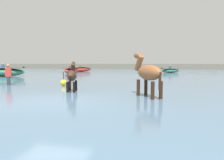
{
  "coord_description": "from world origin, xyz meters",
  "views": [
    {
      "loc": [
        3.97,
        -7.03,
        1.69
      ],
      "look_at": [
        1.41,
        3.6,
        0.85
      ],
      "focal_mm": 35.86,
      "sensor_mm": 36.0,
      "label": 1
    }
  ],
  "objects_px": {
    "horse_lead_dark_bay": "(72,77)",
    "boat_far_offshore": "(3,72)",
    "boat_far_inshore": "(170,71)",
    "person_spectator_far": "(8,77)",
    "boat_near_starboard": "(80,69)",
    "boat_mid_outer": "(71,71)",
    "channel_buoy": "(63,82)",
    "horse_trailing_chestnut": "(148,74)"
  },
  "relations": [
    {
      "from": "horse_lead_dark_bay",
      "to": "horse_trailing_chestnut",
      "type": "bearing_deg",
      "value": -15.23
    },
    {
      "from": "boat_far_offshore",
      "to": "person_spectator_far",
      "type": "relative_size",
      "value": 2.7
    },
    {
      "from": "person_spectator_far",
      "to": "channel_buoy",
      "type": "bearing_deg",
      "value": 10.2
    },
    {
      "from": "channel_buoy",
      "to": "person_spectator_far",
      "type": "bearing_deg",
      "value": -169.8
    },
    {
      "from": "horse_trailing_chestnut",
      "to": "boat_far_offshore",
      "type": "height_order",
      "value": "horse_trailing_chestnut"
    },
    {
      "from": "boat_far_inshore",
      "to": "boat_far_offshore",
      "type": "xyz_separation_m",
      "value": [
        -16.53,
        -12.42,
        0.14
      ]
    },
    {
      "from": "horse_trailing_chestnut",
      "to": "boat_far_inshore",
      "type": "xyz_separation_m",
      "value": [
        1.28,
        22.91,
        -0.62
      ]
    },
    {
      "from": "horse_lead_dark_bay",
      "to": "boat_far_offshore",
      "type": "bearing_deg",
      "value": 140.69
    },
    {
      "from": "channel_buoy",
      "to": "horse_trailing_chestnut",
      "type": "bearing_deg",
      "value": -32.32
    },
    {
      "from": "horse_trailing_chestnut",
      "to": "boat_far_inshore",
      "type": "height_order",
      "value": "horse_trailing_chestnut"
    },
    {
      "from": "boat_far_offshore",
      "to": "boat_mid_outer",
      "type": "bearing_deg",
      "value": 62.4
    },
    {
      "from": "boat_mid_outer",
      "to": "channel_buoy",
      "type": "distance_m",
      "value": 16.04
    },
    {
      "from": "horse_lead_dark_bay",
      "to": "channel_buoy",
      "type": "relative_size",
      "value": 2.17
    },
    {
      "from": "horse_trailing_chestnut",
      "to": "boat_near_starboard",
      "type": "relative_size",
      "value": 0.57
    },
    {
      "from": "boat_far_inshore",
      "to": "boat_far_offshore",
      "type": "bearing_deg",
      "value": -143.07
    },
    {
      "from": "boat_near_starboard",
      "to": "channel_buoy",
      "type": "relative_size",
      "value": 4.56
    },
    {
      "from": "person_spectator_far",
      "to": "horse_lead_dark_bay",
      "type": "bearing_deg",
      "value": -19.41
    },
    {
      "from": "horse_lead_dark_bay",
      "to": "channel_buoy",
      "type": "distance_m",
      "value": 2.82
    },
    {
      "from": "boat_far_offshore",
      "to": "channel_buoy",
      "type": "relative_size",
      "value": 5.41
    },
    {
      "from": "person_spectator_far",
      "to": "channel_buoy",
      "type": "height_order",
      "value": "person_spectator_far"
    },
    {
      "from": "boat_far_inshore",
      "to": "boat_far_offshore",
      "type": "relative_size",
      "value": 0.64
    },
    {
      "from": "boat_far_inshore",
      "to": "channel_buoy",
      "type": "height_order",
      "value": "boat_far_inshore"
    },
    {
      "from": "boat_far_inshore",
      "to": "boat_near_starboard",
      "type": "distance_m",
      "value": 13.52
    },
    {
      "from": "boat_far_inshore",
      "to": "boat_mid_outer",
      "type": "xyz_separation_m",
      "value": [
        -12.53,
        -4.77,
        0.07
      ]
    },
    {
      "from": "boat_far_offshore",
      "to": "boat_near_starboard",
      "type": "distance_m",
      "value": 13.59
    },
    {
      "from": "horse_lead_dark_bay",
      "to": "person_spectator_far",
      "type": "xyz_separation_m",
      "value": [
        -4.84,
        1.7,
        -0.18
      ]
    },
    {
      "from": "horse_lead_dark_bay",
      "to": "boat_far_inshore",
      "type": "distance_m",
      "value": 22.47
    },
    {
      "from": "boat_near_starboard",
      "to": "person_spectator_far",
      "type": "height_order",
      "value": "person_spectator_far"
    },
    {
      "from": "horse_trailing_chestnut",
      "to": "boat_mid_outer",
      "type": "height_order",
      "value": "horse_trailing_chestnut"
    },
    {
      "from": "boat_far_inshore",
      "to": "person_spectator_far",
      "type": "bearing_deg",
      "value": -115.76
    },
    {
      "from": "boat_far_offshore",
      "to": "horse_lead_dark_bay",
      "type": "bearing_deg",
      "value": -39.31
    },
    {
      "from": "horse_lead_dark_bay",
      "to": "person_spectator_far",
      "type": "distance_m",
      "value": 5.13
    },
    {
      "from": "boat_far_inshore",
      "to": "boat_mid_outer",
      "type": "bearing_deg",
      "value": -159.14
    },
    {
      "from": "person_spectator_far",
      "to": "channel_buoy",
      "type": "xyz_separation_m",
      "value": [
        3.28,
        0.59,
        -0.33
      ]
    },
    {
      "from": "boat_far_offshore",
      "to": "boat_near_starboard",
      "type": "relative_size",
      "value": 1.19
    },
    {
      "from": "boat_far_inshore",
      "to": "boat_near_starboard",
      "type": "bearing_deg",
      "value": 176.49
    },
    {
      "from": "horse_lead_dark_bay",
      "to": "person_spectator_far",
      "type": "height_order",
      "value": "horse_lead_dark_bay"
    },
    {
      "from": "boat_far_offshore",
      "to": "channel_buoy",
      "type": "height_order",
      "value": "boat_far_offshore"
    },
    {
      "from": "boat_near_starboard",
      "to": "channel_buoy",
      "type": "distance_m",
      "value": 21.63
    },
    {
      "from": "channel_buoy",
      "to": "boat_far_offshore",
      "type": "bearing_deg",
      "value": 144.36
    },
    {
      "from": "boat_far_inshore",
      "to": "boat_far_offshore",
      "type": "distance_m",
      "value": 20.67
    },
    {
      "from": "person_spectator_far",
      "to": "boat_near_starboard",
      "type": "bearing_deg",
      "value": 100.07
    }
  ]
}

